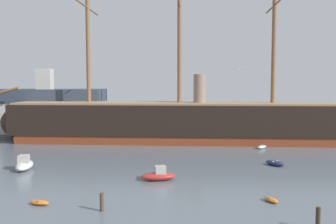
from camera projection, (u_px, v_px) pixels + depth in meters
tall_ship at (179, 121)px, 72.34m from camera, size 76.83×19.06×36.98m
dinghy_foreground_left at (39, 202)px, 35.27m from camera, size 2.14×1.44×0.47m
dinghy_foreground_right at (271, 200)px, 36.18m from camera, size 1.37×1.98×0.43m
motorboat_near_centre at (158, 175)px, 44.08m from camera, size 4.19×2.08×1.70m
motorboat_mid_left at (24, 164)px, 49.49m from camera, size 2.36×4.89×1.99m
dinghy_mid_right at (275, 163)px, 51.93m from camera, size 2.72×3.17×0.70m
dinghy_alongside_stern at (262, 147)px, 65.42m from camera, size 2.49×2.66×0.60m
mooring_piling_nearest at (102, 202)px, 33.50m from camera, size 0.37×0.37×1.64m
mooring_piling_left_pair at (318, 218)px, 29.24m from camera, size 0.37×0.37×1.80m
dockside_warehouse_left at (18, 112)px, 83.87m from camera, size 40.82×16.70×14.50m
seagull_in_flight at (238, 70)px, 41.39m from camera, size 1.23×0.62×0.14m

